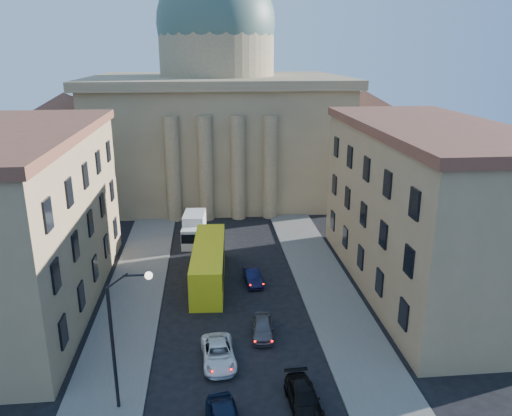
% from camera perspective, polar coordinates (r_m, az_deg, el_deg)
% --- Properties ---
extents(sidewalk_left, '(5.00, 60.00, 0.15)m').
position_cam_1_polar(sidewalk_left, '(41.48, -14.58, -12.46)').
color(sidewalk_left, '#5D5B55').
rests_on(sidewalk_left, ground).
extents(sidewalk_right, '(5.00, 60.00, 0.15)m').
position_cam_1_polar(sidewalk_right, '(42.21, 9.35, -11.53)').
color(sidewalk_right, '#5D5B55').
rests_on(sidewalk_right, ground).
extents(church, '(68.02, 28.76, 36.60)m').
position_cam_1_polar(church, '(73.50, -4.34, 10.83)').
color(church, '#7C684C').
rests_on(church, ground).
extents(building_left, '(11.60, 26.60, 14.70)m').
position_cam_1_polar(building_left, '(44.29, -25.49, -1.29)').
color(building_left, '#9E7F5D').
rests_on(building_left, ground).
extents(building_right, '(11.60, 26.60, 14.70)m').
position_cam_1_polar(building_right, '(45.65, 18.89, 0.03)').
color(building_right, '#9E7F5D').
rests_on(building_right, ground).
extents(street_lamp, '(2.62, 0.44, 8.83)m').
position_cam_1_polar(street_lamp, '(30.12, -15.19, -13.32)').
color(street_lamp, black).
rests_on(street_lamp, ground).
extents(car_left_mid, '(2.49, 4.88, 1.32)m').
position_cam_1_polar(car_left_mid, '(35.59, -4.32, -16.25)').
color(car_left_mid, white).
rests_on(car_left_mid, ground).
extents(car_right_mid, '(2.01, 4.47, 1.27)m').
position_cam_1_polar(car_right_mid, '(31.96, 5.45, -20.81)').
color(car_right_mid, black).
rests_on(car_right_mid, ground).
extents(car_right_far, '(1.85, 3.96, 1.31)m').
position_cam_1_polar(car_right_far, '(38.34, 0.75, -13.49)').
color(car_right_far, '#555459').
rests_on(car_right_far, ground).
extents(car_right_distant, '(1.64, 3.94, 1.27)m').
position_cam_1_polar(car_right_distant, '(46.17, -0.40, -7.83)').
color(car_right_distant, black).
rests_on(car_right_distant, ground).
extents(city_bus, '(3.44, 12.25, 3.42)m').
position_cam_1_polar(city_bus, '(46.34, -5.42, -6.18)').
color(city_bus, yellow).
rests_on(city_bus, ground).
extents(box_truck, '(2.70, 5.82, 3.10)m').
position_cam_1_polar(box_truck, '(55.83, -7.11, -2.43)').
color(box_truck, silver).
rests_on(box_truck, ground).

